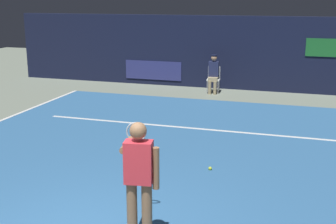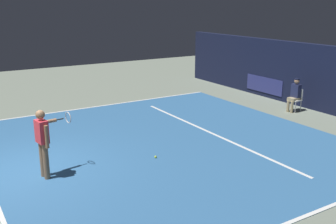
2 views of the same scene
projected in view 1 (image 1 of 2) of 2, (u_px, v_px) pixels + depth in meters
ground_plane at (176, 152)px, 9.74m from camera, size 32.90×32.90×0.00m
court_surface at (176, 151)px, 9.74m from camera, size 10.49×10.20×0.01m
line_service at (196, 129)px, 11.39m from camera, size 8.18×0.10×0.01m
back_wall at (233, 53)px, 16.10m from camera, size 16.93×0.33×2.60m
tennis_player at (139, 177)px, 5.84m from camera, size 0.73×0.93×1.73m
line_judge_on_chair at (213, 73)px, 15.50m from camera, size 0.47×0.55×1.32m
tennis_ball at (210, 168)px, 8.67m from camera, size 0.07×0.07×0.07m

